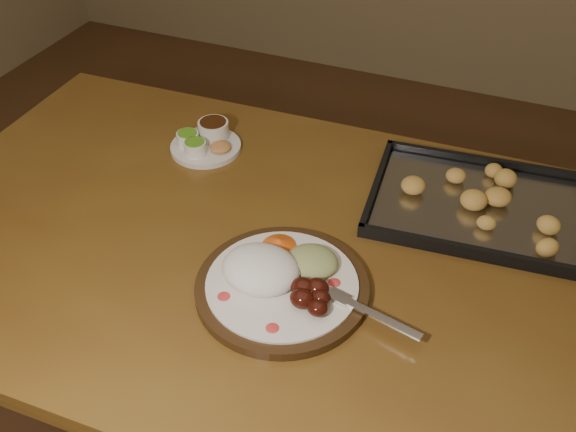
% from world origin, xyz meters
% --- Properties ---
extents(ground, '(4.00, 4.00, 0.00)m').
position_xyz_m(ground, '(0.00, 0.00, 0.00)').
color(ground, '#57311D').
rests_on(ground, ground).
extents(dining_table, '(1.52, 0.94, 0.75)m').
position_xyz_m(dining_table, '(0.14, -0.14, 0.65)').
color(dining_table, brown).
rests_on(dining_table, ground).
extents(dinner_plate, '(0.40, 0.30, 0.07)m').
position_xyz_m(dinner_plate, '(0.18, -0.25, 0.77)').
color(dinner_plate, '#301E0D').
rests_on(dinner_plate, dining_table).
extents(condiment_saucer, '(0.16, 0.16, 0.05)m').
position_xyz_m(condiment_saucer, '(-0.14, 0.09, 0.77)').
color(condiment_saucer, silver).
rests_on(condiment_saucer, dining_table).
extents(baking_tray, '(0.44, 0.34, 0.04)m').
position_xyz_m(baking_tray, '(0.46, 0.10, 0.76)').
color(baking_tray, black).
rests_on(baking_tray, dining_table).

